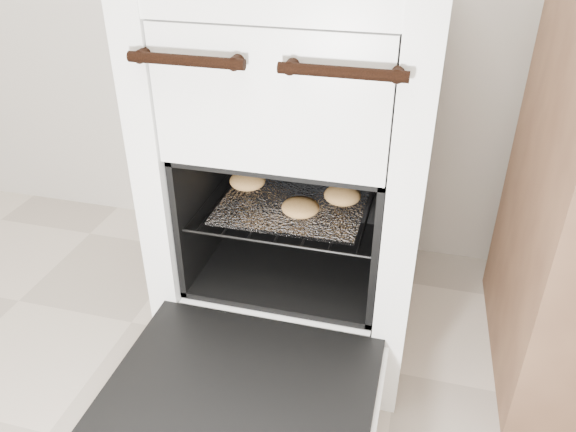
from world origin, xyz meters
name	(u,v)px	position (x,y,z in m)	size (l,w,h in m)	color
stove	(303,170)	(0.07, 1.20, 0.40)	(0.54, 0.60, 0.83)	white
oven_door	(242,392)	(0.07, 0.75, 0.18)	(0.48, 0.38, 0.03)	black
oven_rack	(296,200)	(0.07, 1.14, 0.36)	(0.39, 0.38, 0.01)	black
foil_sheet	(294,202)	(0.07, 1.12, 0.36)	(0.31, 0.27, 0.01)	white
baked_rolls	(295,193)	(0.07, 1.12, 0.39)	(0.33, 0.20, 0.04)	tan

